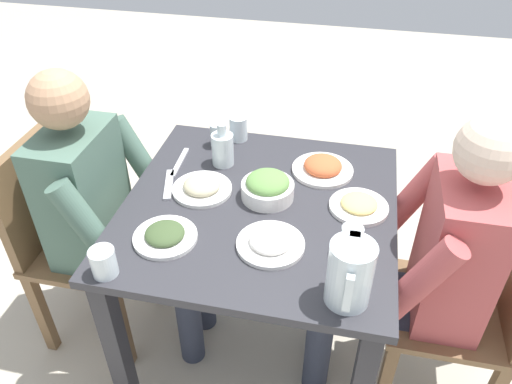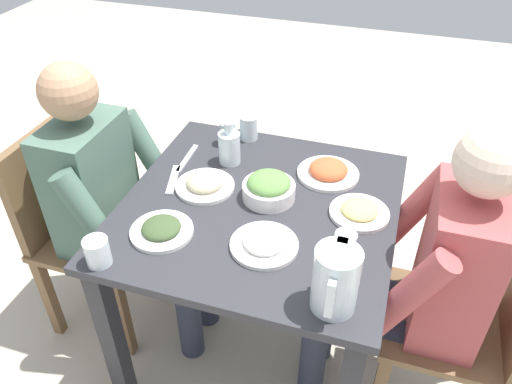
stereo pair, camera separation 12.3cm
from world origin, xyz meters
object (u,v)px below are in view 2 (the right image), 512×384
at_px(water_glass_near_left, 97,252).
at_px(plate_fries, 359,211).
at_px(salad_bowl, 269,188).
at_px(water_glass_far_right, 228,133).
at_px(chair_far, 477,320).
at_px(plate_yoghurt, 264,243).
at_px(oil_carafe, 229,149).
at_px(diner_far, 420,274).
at_px(diner_near, 116,203).
at_px(chair_near, 77,223).
at_px(water_glass_near_right, 345,247).
at_px(water_glass_by_pitcher, 249,128).
at_px(plate_beans, 205,184).
at_px(plate_dolmas, 162,229).
at_px(plate_rice_curry, 328,171).
at_px(dining_table, 259,233).
at_px(water_pitcher, 335,280).

bearing_deg(water_glass_near_left, plate_fries, 123.09).
distance_m(salad_bowl, water_glass_far_right, 0.38).
relative_size(chair_far, plate_fries, 4.52).
xyz_separation_m(salad_bowl, plate_yoghurt, (0.23, 0.05, -0.03)).
height_order(plate_yoghurt, oil_carafe, oil_carafe).
bearing_deg(diner_far, oil_carafe, -109.99).
bearing_deg(diner_near, chair_near, -90.00).
xyz_separation_m(plate_yoghurt, water_glass_near_right, (-0.02, 0.23, 0.03)).
xyz_separation_m(water_glass_by_pitcher, water_glass_far_right, (0.06, -0.07, -0.00)).
xyz_separation_m(chair_near, plate_beans, (-0.06, 0.54, 0.27)).
xyz_separation_m(plate_yoghurt, plate_beans, (-0.22, -0.28, 0.00)).
distance_m(plate_dolmas, plate_fries, 0.63).
bearing_deg(plate_rice_curry, water_glass_near_left, -40.71).
distance_m(chair_far, plate_rice_curry, 0.68).
bearing_deg(chair_near, water_glass_near_right, 82.34).
bearing_deg(dining_table, chair_near, -87.94).
bearing_deg(plate_yoghurt, plate_rice_curry, 165.44).
bearing_deg(diner_far, plate_beans, -96.35).
bearing_deg(salad_bowl, diner_far, 79.53).
relative_size(chair_far, plate_rice_curry, 3.96).
distance_m(plate_beans, oil_carafe, 0.18).
bearing_deg(plate_yoghurt, oil_carafe, -147.49).
height_order(diner_far, water_glass_far_right, diner_far).
bearing_deg(diner_far, dining_table, -95.47).
height_order(diner_near, plate_yoghurt, diner_near).
relative_size(dining_table, oil_carafe, 5.43).
height_order(water_glass_near_left, water_glass_far_right, water_glass_far_right).
xyz_separation_m(chair_near, water_glass_near_right, (0.14, 1.05, 0.30)).
height_order(diner_near, water_glass_by_pitcher, diner_near).
distance_m(water_pitcher, water_glass_near_left, 0.67).
bearing_deg(water_pitcher, dining_table, -138.29).
bearing_deg(plate_yoghurt, dining_table, -158.63).
height_order(diner_far, plate_beans, diner_far).
bearing_deg(water_glass_near_right, water_glass_by_pitcher, -139.78).
relative_size(diner_far, plate_rice_curry, 5.30).
bearing_deg(chair_far, plate_fries, -103.27).
bearing_deg(oil_carafe, water_glass_far_right, -156.70).
distance_m(diner_near, plate_dolmas, 0.38).
bearing_deg(water_pitcher, plate_dolmas, -102.36).
height_order(salad_bowl, water_glass_far_right, water_glass_far_right).
relative_size(water_glass_near_right, water_glass_by_pitcher, 0.99).
height_order(water_glass_by_pitcher, water_glass_far_right, water_glass_by_pitcher).
distance_m(plate_yoghurt, water_glass_near_left, 0.48).
relative_size(dining_table, salad_bowl, 5.05).
bearing_deg(oil_carafe, chair_near, -67.19).
xyz_separation_m(diner_far, water_glass_near_right, (0.12, -0.23, 0.15)).
xyz_separation_m(salad_bowl, water_glass_by_pitcher, (-0.35, -0.19, 0.01)).
relative_size(plate_fries, water_glass_near_right, 2.02).
bearing_deg(plate_beans, diner_near, -80.08).
xyz_separation_m(diner_far, plate_fries, (-0.10, -0.22, 0.12)).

